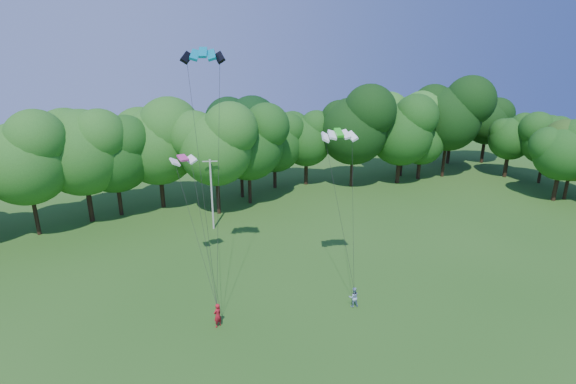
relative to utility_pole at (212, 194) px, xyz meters
name	(u,v)px	position (x,y,z in m)	size (l,w,h in m)	color
utility_pole	(212,194)	(0.00, 0.00, 0.00)	(1.42, 0.56, 7.39)	#B9B8AF
kite_flyer_left	(217,315)	(-4.37, -16.44, -2.94)	(0.64, 0.42, 1.76)	red
kite_flyer_right	(354,297)	(5.36, -18.23, -3.06)	(0.75, 0.58, 1.53)	#92B0CB
kite_teal	(203,52)	(-3.13, -11.83, 13.98)	(2.92, 1.96, 0.70)	#05809C
kite_green	(339,133)	(5.44, -15.20, 8.55)	(2.66, 1.68, 0.50)	green
kite_pink	(183,158)	(-4.38, -8.88, 6.30)	(2.06, 1.25, 0.38)	#C33684
tree_back_center	(240,132)	(5.99, 8.12, 4.31)	(8.95, 8.95, 13.02)	black
tree_back_east	(405,117)	(29.72, 7.33, 4.59)	(9.26, 9.26, 13.47)	#362315
tree_flank_east	(576,144)	(41.58, -9.29, 3.14)	(7.67, 7.67, 11.15)	black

